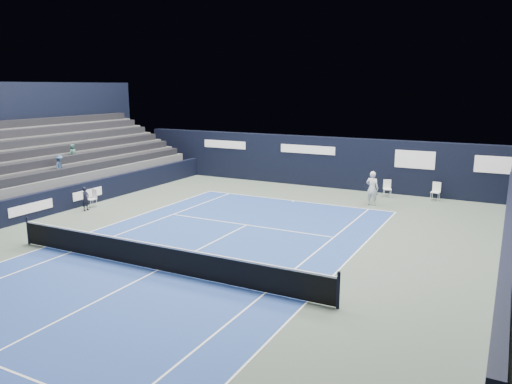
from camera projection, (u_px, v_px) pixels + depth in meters
The scene contains 13 objects.
ground at pixel (191, 253), 18.73m from camera, with size 48.00×48.00×0.00m, color #48554B.
court_surface at pixel (157, 270), 17.00m from camera, with size 10.97×23.77×0.01m, color navy.
enclosure_wall_right at pixel (507, 241), 17.29m from camera, with size 0.30×22.00×1.80m, color black.
folding_chair_back_a at pixel (387, 187), 28.28m from camera, with size 0.55×0.54×0.97m.
folding_chair_back_b at pixel (436, 190), 27.36m from camera, with size 0.48×0.47×1.01m.
line_judge_chair at pixel (93, 197), 25.82m from camera, with size 0.49×0.48×0.94m.
line_judge at pixel (86, 199), 25.08m from camera, with size 0.44×0.29×1.22m, color black.
court_markings at pixel (157, 270), 17.00m from camera, with size 11.03×23.83×0.00m.
tennis_net at pixel (157, 256), 16.89m from camera, with size 12.90×0.10×1.10m.
back_sponsor_wall at pixel (324, 162), 31.00m from camera, with size 26.00×0.63×3.10m.
side_barrier_left at pixel (85, 194), 26.34m from camera, with size 0.33×22.00×1.20m.
spectator_stand at pixel (49, 161), 28.64m from camera, with size 6.00×18.00×6.40m.
tennis_player at pixel (372, 188), 26.19m from camera, with size 0.69×0.85×1.81m.
Camera 1 is at (10.39, -12.71, 6.16)m, focal length 35.00 mm.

